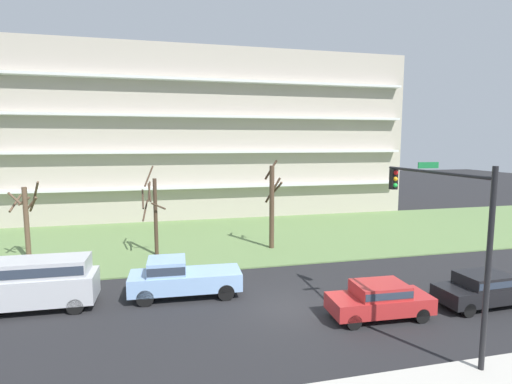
{
  "coord_description": "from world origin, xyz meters",
  "views": [
    {
      "loc": [
        -5.61,
        -16.93,
        7.58
      ],
      "look_at": [
        0.0,
        6.0,
        4.67
      ],
      "focal_mm": 28.23,
      "sensor_mm": 36.0,
      "label": 1
    }
  ],
  "objects_px": {
    "sedan_black_near_left": "(483,288)",
    "pickup_blue_center_right": "(181,277)",
    "sedan_red_center_left": "(379,299)",
    "van_silver_near_right": "(35,280)",
    "tree_far_left": "(27,218)",
    "tree_center": "(272,204)",
    "traffic_signal_mast": "(448,222)",
    "tree_left": "(154,212)"
  },
  "relations": [
    {
      "from": "sedan_black_near_left",
      "to": "sedan_red_center_left",
      "type": "distance_m",
      "value": 5.36
    },
    {
      "from": "tree_center",
      "to": "pickup_blue_center_right",
      "type": "bearing_deg",
      "value": -131.86
    },
    {
      "from": "pickup_blue_center_right",
      "to": "tree_far_left",
      "type": "bearing_deg",
      "value": -40.17
    },
    {
      "from": "tree_left",
      "to": "sedan_red_center_left",
      "type": "bearing_deg",
      "value": -52.11
    },
    {
      "from": "tree_far_left",
      "to": "tree_left",
      "type": "height_order",
      "value": "tree_left"
    },
    {
      "from": "tree_far_left",
      "to": "traffic_signal_mast",
      "type": "relative_size",
      "value": 0.75
    },
    {
      "from": "tree_far_left",
      "to": "van_silver_near_right",
      "type": "bearing_deg",
      "value": -72.49
    },
    {
      "from": "tree_center",
      "to": "pickup_blue_center_right",
      "type": "xyz_separation_m",
      "value": [
        -6.86,
        -7.66,
        -2.22
      ]
    },
    {
      "from": "sedan_black_near_left",
      "to": "pickup_blue_center_right",
      "type": "distance_m",
      "value": 14.3
    },
    {
      "from": "sedan_red_center_left",
      "to": "van_silver_near_right",
      "type": "bearing_deg",
      "value": 165.38
    },
    {
      "from": "tree_center",
      "to": "tree_left",
      "type": "bearing_deg",
      "value": 179.72
    },
    {
      "from": "tree_left",
      "to": "sedan_black_near_left",
      "type": "bearing_deg",
      "value": -39.41
    },
    {
      "from": "tree_far_left",
      "to": "traffic_signal_mast",
      "type": "height_order",
      "value": "traffic_signal_mast"
    },
    {
      "from": "tree_left",
      "to": "traffic_signal_mast",
      "type": "relative_size",
      "value": 0.88
    },
    {
      "from": "sedan_black_near_left",
      "to": "van_silver_near_right",
      "type": "xyz_separation_m",
      "value": [
        -20.05,
        4.5,
        0.52
      ]
    },
    {
      "from": "van_silver_near_right",
      "to": "traffic_signal_mast",
      "type": "bearing_deg",
      "value": 156.94
    },
    {
      "from": "sedan_black_near_left",
      "to": "traffic_signal_mast",
      "type": "xyz_separation_m",
      "value": [
        -4.33,
        -2.67,
        3.83
      ]
    },
    {
      "from": "tree_center",
      "to": "traffic_signal_mast",
      "type": "distance_m",
      "value": 15.1
    },
    {
      "from": "sedan_black_near_left",
      "to": "van_silver_near_right",
      "type": "bearing_deg",
      "value": 165.35
    },
    {
      "from": "tree_far_left",
      "to": "sedan_black_near_left",
      "type": "bearing_deg",
      "value": -29.79
    },
    {
      "from": "sedan_black_near_left",
      "to": "van_silver_near_right",
      "type": "relative_size",
      "value": 0.85
    },
    {
      "from": "van_silver_near_right",
      "to": "traffic_signal_mast",
      "type": "relative_size",
      "value": 0.77
    },
    {
      "from": "tree_left",
      "to": "tree_center",
      "type": "xyz_separation_m",
      "value": [
        8.15,
        -0.04,
        0.24
      ]
    },
    {
      "from": "van_silver_near_right",
      "to": "traffic_signal_mast",
      "type": "height_order",
      "value": "traffic_signal_mast"
    },
    {
      "from": "tree_left",
      "to": "sedan_black_near_left",
      "type": "height_order",
      "value": "tree_left"
    },
    {
      "from": "tree_far_left",
      "to": "sedan_red_center_left",
      "type": "bearing_deg",
      "value": -36.83
    },
    {
      "from": "tree_left",
      "to": "pickup_blue_center_right",
      "type": "xyz_separation_m",
      "value": [
        1.29,
        -7.7,
        -1.98
      ]
    },
    {
      "from": "tree_left",
      "to": "traffic_signal_mast",
      "type": "bearing_deg",
      "value": -54.73
    },
    {
      "from": "tree_far_left",
      "to": "tree_center",
      "type": "bearing_deg",
      "value": -3.01
    },
    {
      "from": "sedan_red_center_left",
      "to": "sedan_black_near_left",
      "type": "bearing_deg",
      "value": 2.41
    },
    {
      "from": "pickup_blue_center_right",
      "to": "sedan_red_center_left",
      "type": "bearing_deg",
      "value": 153.92
    },
    {
      "from": "tree_far_left",
      "to": "van_silver_near_right",
      "type": "xyz_separation_m",
      "value": [
        2.69,
        -8.51,
        -1.4
      ]
    },
    {
      "from": "tree_center",
      "to": "sedan_red_center_left",
      "type": "xyz_separation_m",
      "value": [
        1.35,
        -12.17,
        -2.36
      ]
    },
    {
      "from": "tree_center",
      "to": "sedan_black_near_left",
      "type": "distance_m",
      "value": 14.1
    },
    {
      "from": "tree_center",
      "to": "van_silver_near_right",
      "type": "height_order",
      "value": "tree_center"
    },
    {
      "from": "sedan_black_near_left",
      "to": "sedan_red_center_left",
      "type": "xyz_separation_m",
      "value": [
        -5.36,
        0.0,
        0.0
      ]
    },
    {
      "from": "sedan_black_near_left",
      "to": "pickup_blue_center_right",
      "type": "height_order",
      "value": "pickup_blue_center_right"
    },
    {
      "from": "tree_left",
      "to": "tree_center",
      "type": "bearing_deg",
      "value": -0.28
    },
    {
      "from": "tree_center",
      "to": "sedan_red_center_left",
      "type": "distance_m",
      "value": 12.47
    },
    {
      "from": "pickup_blue_center_right",
      "to": "sedan_black_near_left",
      "type": "bearing_deg",
      "value": 164.31
    },
    {
      "from": "van_silver_near_right",
      "to": "pickup_blue_center_right",
      "type": "bearing_deg",
      "value": -178.43
    },
    {
      "from": "sedan_red_center_left",
      "to": "traffic_signal_mast",
      "type": "height_order",
      "value": "traffic_signal_mast"
    }
  ]
}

